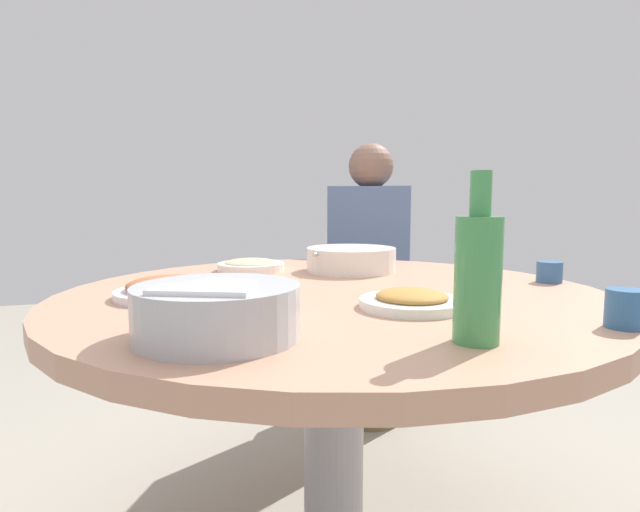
{
  "coord_description": "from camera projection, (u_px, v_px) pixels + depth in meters",
  "views": [
    {
      "loc": [
        0.39,
        1.16,
        0.97
      ],
      "look_at": [
        0.04,
        0.01,
        0.83
      ],
      "focal_mm": 28.5,
      "sensor_mm": 36.0,
      "label": 1
    }
  ],
  "objects": [
    {
      "name": "tea_cup_far",
      "position": [
        549.0,
        272.0,
        1.36
      ],
      "size": [
        0.07,
        0.07,
        0.06
      ],
      "primitive_type": "cylinder",
      "color": "#325D8F",
      "rests_on": "round_dining_table"
    },
    {
      "name": "dish_tofu_braise",
      "position": [
        412.0,
        300.0,
        1.04
      ],
      "size": [
        0.22,
        0.22,
        0.04
      ],
      "color": "white",
      "rests_on": "round_dining_table"
    },
    {
      "name": "rice_bowl",
      "position": [
        217.0,
        310.0,
        0.81
      ],
      "size": [
        0.27,
        0.27,
        0.1
      ],
      "color": "#B2B5BA",
      "rests_on": "round_dining_table"
    },
    {
      "name": "dish_noodles",
      "position": [
        251.0,
        265.0,
        1.58
      ],
      "size": [
        0.21,
        0.21,
        0.04
      ],
      "color": "white",
      "rests_on": "round_dining_table"
    },
    {
      "name": "green_bottle",
      "position": [
        478.0,
        275.0,
        0.78
      ],
      "size": [
        0.07,
        0.07,
        0.27
      ],
      "color": "#408F4D",
      "rests_on": "round_dining_table"
    },
    {
      "name": "round_dining_table",
      "position": [
        334.0,
        334.0,
        1.26
      ],
      "size": [
        1.32,
        1.32,
        0.75
      ],
      "color": "#99999E",
      "rests_on": "ground"
    },
    {
      "name": "stool_for_diner_left",
      "position": [
        369.0,
        369.0,
        2.25
      ],
      "size": [
        0.32,
        0.32,
        0.44
      ],
      "primitive_type": "cylinder",
      "color": "brown",
      "rests_on": "ground"
    },
    {
      "name": "tea_cup_near",
      "position": [
        625.0,
        309.0,
        0.88
      ],
      "size": [
        0.06,
        0.06,
        0.07
      ],
      "primitive_type": "cylinder",
      "color": "#2F5C90",
      "rests_on": "round_dining_table"
    },
    {
      "name": "diner_left",
      "position": [
        370.0,
        248.0,
        2.19
      ],
      "size": [
        0.44,
        0.45,
        0.76
      ],
      "color": "#2D333D",
      "rests_on": "stool_for_diner_left"
    },
    {
      "name": "dish_stirfry",
      "position": [
        170.0,
        289.0,
        1.16
      ],
      "size": [
        0.25,
        0.25,
        0.05
      ],
      "color": "silver",
      "rests_on": "round_dining_table"
    },
    {
      "name": "soup_bowl",
      "position": [
        351.0,
        260.0,
        1.57
      ],
      "size": [
        0.28,
        0.27,
        0.07
      ],
      "color": "white",
      "rests_on": "round_dining_table"
    }
  ]
}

